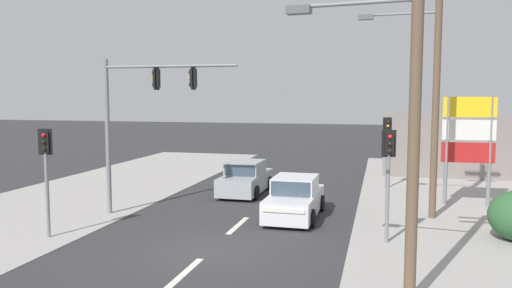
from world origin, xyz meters
TOP-DOWN VIEW (x-y plane):
  - ground_plane at (0.00, 0.00)m, footprint 140.00×140.00m
  - lane_dash_near at (0.00, -2.00)m, footprint 0.20×2.40m
  - lane_dash_mid at (0.00, 3.00)m, footprint 0.20×2.40m
  - lane_dash_far at (0.00, 8.00)m, footprint 0.20×2.40m
  - kerb_left_verge at (-8.50, 4.00)m, footprint 8.00×40.00m
  - utility_pole_foreground_right at (5.44, -2.49)m, footprint 3.78×0.61m
  - utility_pole_midground_right at (6.69, 5.82)m, footprint 3.78×0.39m
  - traffic_signal_mast at (-4.09, 3.53)m, footprint 5.29×0.47m
  - pedestal_signal_right_kerb at (5.12, 2.08)m, footprint 0.44×0.31m
  - pedestal_signal_left_kerb at (-5.54, 0.01)m, footprint 0.43×0.31m
  - pedestal_signal_far_median at (5.17, 11.65)m, footprint 0.43×0.31m
  - shopping_plaza_sign at (8.41, 8.48)m, footprint 2.10×0.16m
  - shopfront_wall_far at (11.00, 16.00)m, footprint 12.00×1.00m
  - sedan_oncoming_near at (1.75, 4.74)m, footprint 1.93×4.26m
  - sedan_oncoming_mid at (-1.30, 8.78)m, footprint 1.92×4.25m

SIDE VIEW (x-z plane):
  - ground_plane at x=0.00m, z-range 0.00..0.00m
  - lane_dash_near at x=0.00m, z-range 0.00..0.01m
  - lane_dash_mid at x=0.00m, z-range 0.00..0.01m
  - lane_dash_far at x=0.00m, z-range 0.00..0.01m
  - kerb_left_verge at x=-8.50m, z-range 0.00..0.02m
  - sedan_oncoming_near at x=1.75m, z-range -0.08..1.48m
  - sedan_oncoming_mid at x=-1.30m, z-range -0.08..1.48m
  - shopfront_wall_far at x=11.00m, z-range 0.00..3.60m
  - pedestal_signal_right_kerb at x=5.12m, z-range 0.64..4.20m
  - pedestal_signal_left_kerb at x=-5.54m, z-range 0.64..4.20m
  - pedestal_signal_far_median at x=5.17m, z-range 0.64..4.20m
  - shopping_plaza_sign at x=8.41m, z-range 0.68..5.28m
  - traffic_signal_mast at x=-4.09m, z-range 1.15..7.15m
  - utility_pole_foreground_right at x=5.44m, z-range 0.36..9.56m
  - utility_pole_midground_right at x=6.69m, z-range 0.37..10.98m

